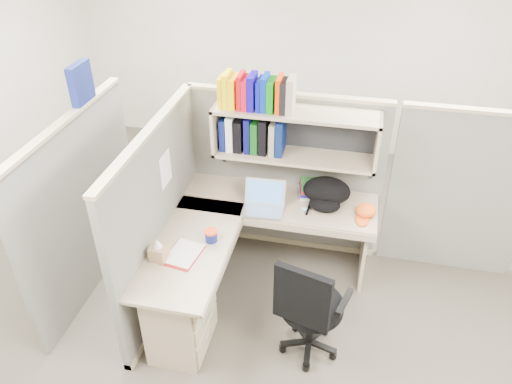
% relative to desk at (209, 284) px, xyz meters
% --- Properties ---
extents(ground, '(6.00, 6.00, 0.00)m').
position_rel_desk_xyz_m(ground, '(0.41, 0.29, -0.44)').
color(ground, '#36322A').
rests_on(ground, ground).
extents(room_shell, '(6.00, 6.00, 6.00)m').
position_rel_desk_xyz_m(room_shell, '(0.41, 0.29, 1.18)').
color(room_shell, '#ADAA9C').
rests_on(room_shell, ground).
extents(cubicle, '(3.79, 1.84, 1.95)m').
position_rel_desk_xyz_m(cubicle, '(0.04, 0.74, 0.47)').
color(cubicle, '#5E5E5A').
rests_on(cubicle, ground).
extents(desk, '(1.74, 1.75, 0.73)m').
position_rel_desk_xyz_m(desk, '(0.00, 0.00, 0.00)').
color(desk, gray).
rests_on(desk, ground).
extents(laptop, '(0.37, 0.37, 0.25)m').
position_rel_desk_xyz_m(laptop, '(0.30, 0.67, 0.42)').
color(laptop, silver).
rests_on(laptop, desk).
extents(backpack, '(0.50, 0.45, 0.25)m').
position_rel_desk_xyz_m(backpack, '(0.82, 0.87, 0.41)').
color(backpack, black).
rests_on(backpack, desk).
extents(orange_cap, '(0.22, 0.24, 0.10)m').
position_rel_desk_xyz_m(orange_cap, '(1.17, 0.81, 0.34)').
color(orange_cap, '#ED5614').
rests_on(orange_cap, desk).
extents(snack_canister, '(0.10, 0.10, 0.10)m').
position_rel_desk_xyz_m(snack_canister, '(-0.02, 0.19, 0.34)').
color(snack_canister, navy).
rests_on(snack_canister, desk).
extents(tissue_box, '(0.13, 0.13, 0.19)m').
position_rel_desk_xyz_m(tissue_box, '(-0.35, -0.11, 0.39)').
color(tissue_box, '#A1825B').
rests_on(tissue_box, desk).
extents(mouse, '(0.09, 0.07, 0.03)m').
position_rel_desk_xyz_m(mouse, '(0.65, 0.76, 0.31)').
color(mouse, '#94B9D2').
rests_on(mouse, desk).
extents(paper_cup, '(0.09, 0.09, 0.10)m').
position_rel_desk_xyz_m(paper_cup, '(0.40, 0.99, 0.34)').
color(paper_cup, white).
rests_on(paper_cup, desk).
extents(book_stack, '(0.22, 0.27, 0.12)m').
position_rel_desk_xyz_m(book_stack, '(0.65, 1.03, 0.35)').
color(book_stack, gray).
rests_on(book_stack, desk).
extents(loose_paper, '(0.27, 0.34, 0.00)m').
position_rel_desk_xyz_m(loose_paper, '(-0.19, -0.01, 0.29)').
color(loose_paper, white).
rests_on(loose_paper, desk).
extents(task_chair, '(0.58, 0.53, 1.01)m').
position_rel_desk_xyz_m(task_chair, '(0.83, -0.15, -0.08)').
color(task_chair, black).
rests_on(task_chair, ground).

